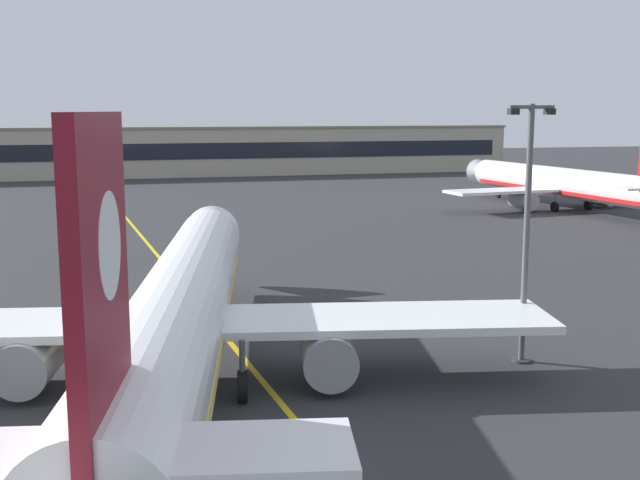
% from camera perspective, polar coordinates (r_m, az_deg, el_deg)
% --- Properties ---
extents(taxiway_centreline, '(14.41, 179.47, 0.01)m').
position_cam_1_polar(taxiway_centreline, '(54.45, -9.89, -3.19)').
color(taxiway_centreline, yellow).
rests_on(taxiway_centreline, ground).
extents(airliner_foreground, '(32.33, 41.25, 11.65)m').
position_cam_1_polar(airliner_foreground, '(33.88, -10.00, -5.02)').
color(airliner_foreground, white).
rests_on(airliner_foreground, ground).
extents(airliner_background, '(29.56, 37.95, 10.65)m').
position_cam_1_polar(airliner_background, '(98.22, 17.09, 3.90)').
color(airliner_background, white).
rests_on(airliner_background, ground).
extents(apron_lamp_post, '(2.24, 0.90, 11.96)m').
position_cam_1_polar(apron_lamp_post, '(37.49, 14.63, 0.74)').
color(apron_lamp_post, '#515156').
rests_on(apron_lamp_post, ground).
extents(safety_cone_by_nose_gear, '(0.44, 0.44, 0.55)m').
position_cam_1_polar(safety_cone_by_nose_gear, '(50.85, -10.68, -3.82)').
color(safety_cone_by_nose_gear, orange).
rests_on(safety_cone_by_nose_gear, ground).
extents(terminal_building, '(120.61, 12.40, 8.77)m').
position_cam_1_polar(terminal_building, '(145.96, -9.61, 6.35)').
color(terminal_building, '#B2A893').
rests_on(terminal_building, ground).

